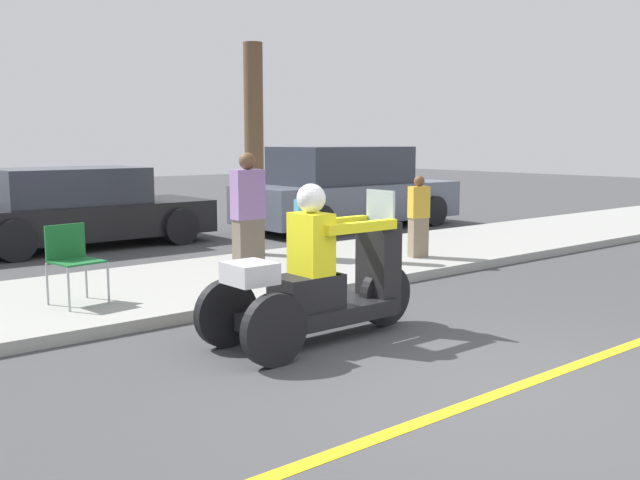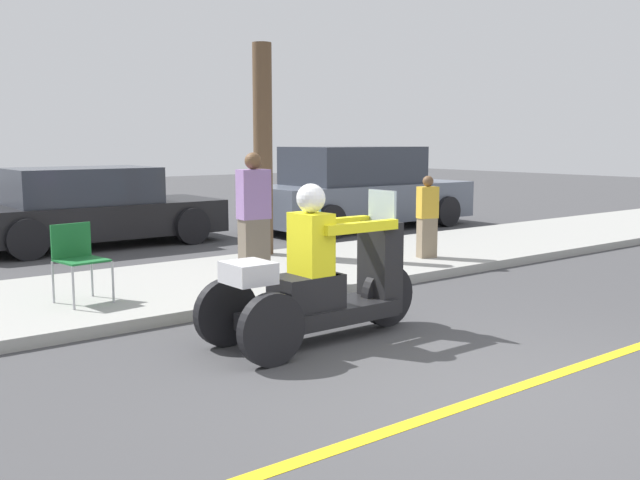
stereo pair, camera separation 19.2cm
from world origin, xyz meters
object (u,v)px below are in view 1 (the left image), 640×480
Objects in this scene: motorcycle_trike at (321,285)px; parked_car_lot_left at (347,190)px; tree_trunk at (254,150)px; parked_car_lot_right at (78,209)px; spectator_by_tree at (248,219)px; folding_chair_curbside at (72,255)px; spectator_with_child at (419,218)px; spectator_far_back at (303,226)px.

parked_car_lot_left is (5.75, 6.10, 0.27)m from motorcycle_trike.
parked_car_lot_left is at bearing 30.42° from tree_trunk.
motorcycle_trike is 0.52× the size of parked_car_lot_right.
spectator_by_tree is 1.88× the size of folding_chair_curbside.
spectator_with_child reaches higher than folding_chair_curbside.
parked_car_lot_right is at bearing 86.17° from motorcycle_trike.
motorcycle_trike is 2.22× the size of spectator_far_back.
parked_car_lot_left reaches higher than spectator_far_back.
folding_chair_curbside is at bearing -111.65° from parked_car_lot_right.
spectator_far_back is 0.32× the size of tree_trunk.
parked_car_lot_left reaches higher than motorcycle_trike.
motorcycle_trike is at bearing -107.73° from spectator_by_tree.
folding_chair_curbside is (-3.54, -0.61, 0.03)m from spectator_far_back.
folding_chair_curbside is 0.27× the size of tree_trunk.
motorcycle_trike is 4.19m from spectator_with_child.
parked_car_lot_right is at bearing 112.62° from spectator_far_back.
spectator_by_tree is (-1.45, -0.76, 0.27)m from spectator_far_back.
parked_car_lot_right reaches higher than spectator_far_back.
spectator_by_tree reaches higher than parked_car_lot_right.
spectator_by_tree is at bearing -126.58° from tree_trunk.
motorcycle_trike is 4.45m from tree_trunk.
parked_car_lot_right is (-1.69, 4.05, 0.05)m from spectator_far_back.
motorcycle_trike is 7.06m from parked_car_lot_right.
tree_trunk reaches higher than spectator_far_back.
tree_trunk reaches higher than folding_chair_curbside.
parked_car_lot_left is at bearing 27.53° from folding_chair_curbside.
tree_trunk is at bearing -149.58° from parked_car_lot_left.
tree_trunk is at bearing 53.42° from spectator_by_tree.
motorcycle_trike is 2.69× the size of folding_chair_curbside.
folding_chair_curbside is (-2.09, 0.15, -0.24)m from spectator_by_tree.
spectator_far_back is 1.39m from tree_trunk.
tree_trunk reaches higher than parked_car_lot_right.
motorcycle_trike is 2.37m from spectator_by_tree.
tree_trunk is (1.44, -3.20, 1.02)m from parked_car_lot_right.
spectator_by_tree is 4.82m from parked_car_lot_right.
spectator_with_child is at bearing -2.92° from folding_chair_curbside.
parked_car_lot_left reaches higher than parked_car_lot_right.
spectator_by_tree reaches higher than motorcycle_trike.
tree_trunk reaches higher than parked_car_lot_left.
folding_chair_curbside is 3.75m from tree_trunk.
parked_car_lot_left is at bearing 61.59° from spectator_with_child.
parked_car_lot_right reaches higher than spectator_with_child.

